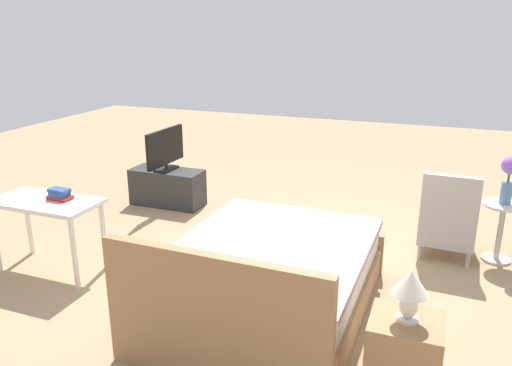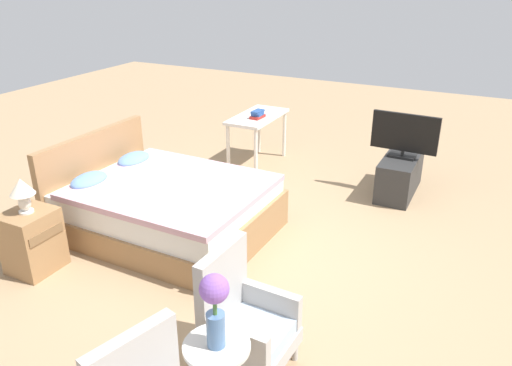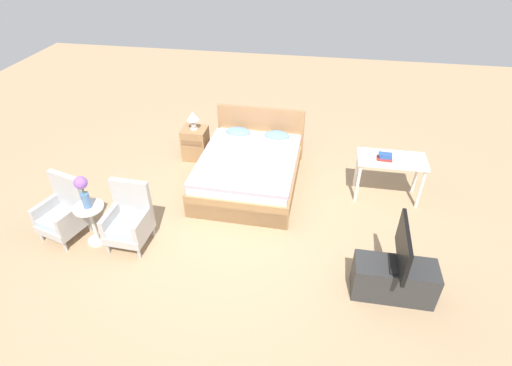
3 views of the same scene
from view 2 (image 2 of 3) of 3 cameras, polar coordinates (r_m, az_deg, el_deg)
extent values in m
plane|color=#A38460|center=(5.04, -0.77, -7.83)|extent=(16.00, 16.00, 0.00)
cube|color=#997047|center=(5.40, -9.92, -4.22)|extent=(1.59, 2.10, 0.28)
cube|color=white|center=(5.29, -10.11, -1.72)|extent=(1.53, 2.01, 0.24)
cube|color=#CC9EAD|center=(5.18, -9.50, -0.41)|extent=(1.57, 1.85, 0.06)
cube|color=#997047|center=(5.88, -17.88, 0.98)|extent=(1.58, 0.11, 0.96)
cube|color=#997047|center=(4.88, -0.49, -6.24)|extent=(1.58, 0.09, 0.40)
ellipsoid|color=#668ED1|center=(5.44, -18.54, 0.29)|extent=(0.45, 0.29, 0.14)
ellipsoid|color=#668ED1|center=(5.90, -13.80, 2.66)|extent=(0.45, 0.29, 0.14)
cylinder|color=#ADA8A3|center=(3.81, 4.48, -18.54)|extent=(0.04, 0.04, 0.16)
cylinder|color=#ADA8A3|center=(3.97, -1.80, -16.40)|extent=(0.04, 0.04, 0.16)
cube|color=#ADA8A3|center=(3.64, -0.52, -17.89)|extent=(0.56, 0.56, 0.12)
cube|color=#A3B7CC|center=(3.57, -0.52, -16.57)|extent=(0.52, 0.52, 0.10)
cube|color=#ADA8A3|center=(3.50, -3.89, -11.97)|extent=(0.54, 0.10, 0.64)
cube|color=#ADA8A3|center=(3.36, -2.61, -17.77)|extent=(0.09, 0.52, 0.26)
cube|color=#ADA8A3|center=(3.68, 1.34, -13.55)|extent=(0.09, 0.52, 0.26)
cylinder|color=beige|center=(3.05, -4.53, -18.13)|extent=(0.40, 0.40, 0.02)
cylinder|color=#4C709E|center=(2.97, -4.61, -16.37)|extent=(0.11, 0.11, 0.22)
cylinder|color=#477538|center=(2.87, -4.71, -13.93)|extent=(0.02, 0.02, 0.10)
sphere|color=#8956B7|center=(2.80, -4.80, -11.95)|extent=(0.17, 0.17, 0.17)
cube|color=#997047|center=(5.07, -24.18, -6.06)|extent=(0.44, 0.40, 0.59)
cube|color=brown|center=(4.87, -22.84, -5.47)|extent=(0.37, 0.01, 0.09)
cylinder|color=silver|center=(4.94, -24.77, -2.96)|extent=(0.13, 0.13, 0.02)
ellipsoid|color=silver|center=(4.90, -24.94, -2.02)|extent=(0.11, 0.11, 0.16)
cone|color=silver|center=(4.84, -25.25, -0.36)|extent=(0.22, 0.22, 0.15)
cube|color=#2D2D2D|center=(6.45, 16.09, 0.89)|extent=(0.96, 0.40, 0.48)
cube|color=black|center=(6.36, 16.34, 3.02)|extent=(0.21, 0.33, 0.03)
cylinder|color=black|center=(6.34, 16.38, 3.36)|extent=(0.04, 0.04, 0.05)
cube|color=black|center=(6.26, 16.65, 5.55)|extent=(0.07, 0.80, 0.46)
cube|color=black|center=(6.29, 16.70, 5.61)|extent=(0.03, 0.74, 0.42)
cylinder|color=silver|center=(6.61, -0.03, 3.36)|extent=(0.05, 0.05, 0.68)
cylinder|color=silver|center=(7.42, 3.25, 5.60)|extent=(0.05, 0.05, 0.68)
cylinder|color=silver|center=(6.80, -3.20, 3.90)|extent=(0.05, 0.05, 0.68)
cylinder|color=silver|center=(7.58, 0.32, 6.05)|extent=(0.05, 0.05, 0.68)
cube|color=silver|center=(6.99, 0.16, 7.60)|extent=(1.04, 0.52, 0.04)
cube|color=#AD2823|center=(6.84, 0.18, 7.59)|extent=(0.23, 0.15, 0.04)
cube|color=#284C8E|center=(6.83, 0.19, 7.90)|extent=(0.17, 0.12, 0.04)
cube|color=#284C8E|center=(6.82, 0.19, 8.18)|extent=(0.21, 0.12, 0.03)
camera|label=1|loc=(6.92, -43.25, 14.80)|focal=35.00mm
camera|label=3|loc=(5.59, 61.21, 26.36)|focal=28.00mm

